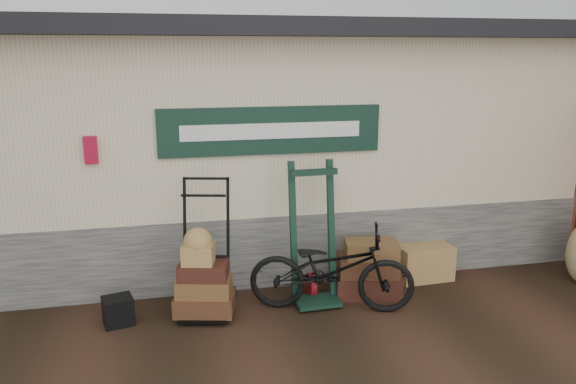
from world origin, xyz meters
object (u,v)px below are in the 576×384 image
at_px(green_barrow, 314,234).
at_px(porter_trolley, 205,246).
at_px(wicker_hamper, 423,261).
at_px(black_trunk, 118,311).
at_px(bicycle, 332,265).
at_px(suitcase_stack, 368,268).

bearing_deg(green_barrow, porter_trolley, 179.13).
relative_size(porter_trolley, wicker_hamper, 2.25).
distance_m(black_trunk, bicycle, 2.36).
bearing_deg(green_barrow, suitcase_stack, -0.60).
bearing_deg(suitcase_stack, green_barrow, -178.74).
relative_size(wicker_hamper, black_trunk, 2.24).
bearing_deg(black_trunk, suitcase_stack, 2.79).
bearing_deg(wicker_hamper, bicycle, -156.64).
relative_size(green_barrow, wicker_hamper, 2.40).
height_order(suitcase_stack, bicycle, bicycle).
bearing_deg(bicycle, suitcase_stack, -43.78).
relative_size(wicker_hamper, bicycle, 0.37).
bearing_deg(black_trunk, porter_trolley, 6.18).
distance_m(porter_trolley, wicker_hamper, 2.86).
xyz_separation_m(suitcase_stack, wicker_hamper, (0.87, 0.32, -0.12)).
height_order(green_barrow, bicycle, green_barrow).
xyz_separation_m(porter_trolley, suitcase_stack, (1.91, 0.04, -0.43)).
bearing_deg(suitcase_stack, wicker_hamper, 20.11).
distance_m(green_barrow, black_trunk, 2.29).
relative_size(porter_trolley, black_trunk, 5.04).
xyz_separation_m(black_trunk, bicycle, (2.32, -0.15, 0.38)).
height_order(porter_trolley, wicker_hamper, porter_trolley).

